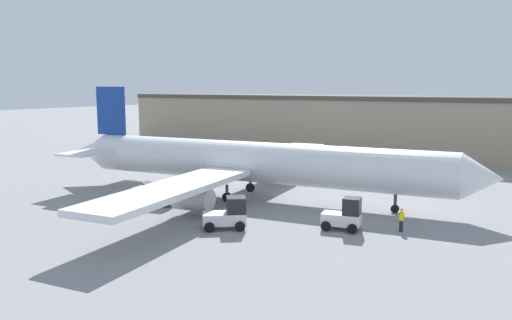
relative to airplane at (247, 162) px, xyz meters
name	(u,v)px	position (x,y,z in m)	size (l,w,h in m)	color
ground_plane	(256,198)	(0.95, 0.13, -3.51)	(400.00, 400.00, 0.00)	gray
terminal_building	(343,123)	(-6.88, 40.04, 1.18)	(82.20, 15.80, 9.37)	gray
airplane	(247,162)	(0.00, 0.00, 0.00)	(44.45, 41.91, 10.83)	white
ground_crew_worker	(401,219)	(16.25, -3.44, -2.54)	(0.40, 0.40, 1.81)	#1E2338
baggage_tug	(345,215)	(12.50, -5.38, -2.37)	(3.10, 2.27, 2.56)	silver
belt_loader_truck	(161,194)	(-5.08, -6.78, -2.48)	(3.46, 2.60, 2.16)	beige
pushback_tug	(228,214)	(4.80, -9.81, -2.38)	(3.68, 3.52, 2.47)	silver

